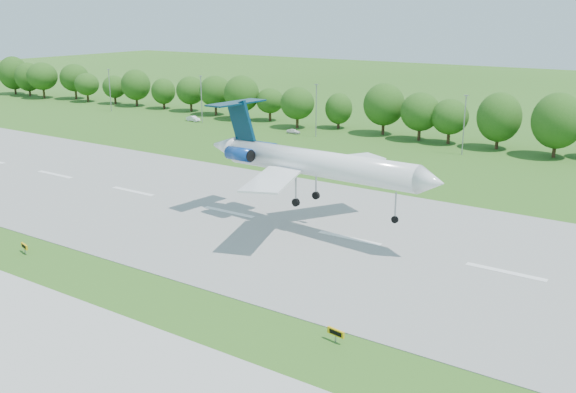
% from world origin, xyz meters
% --- Properties ---
extents(ground, '(600.00, 600.00, 0.00)m').
position_xyz_m(ground, '(0.00, 0.00, 0.00)').
color(ground, '#275516').
rests_on(ground, ground).
extents(runway, '(400.00, 45.00, 0.08)m').
position_xyz_m(runway, '(0.00, 25.00, 0.04)').
color(runway, gray).
rests_on(runway, ground).
extents(tree_line, '(288.40, 8.40, 10.40)m').
position_xyz_m(tree_line, '(0.00, 92.00, 6.19)').
color(tree_line, '#382314').
rests_on(tree_line, ground).
extents(light_poles, '(175.90, 0.25, 12.19)m').
position_xyz_m(light_poles, '(-2.50, 82.00, 6.34)').
color(light_poles, gray).
rests_on(light_poles, ground).
extents(airliner, '(37.37, 27.10, 12.72)m').
position_xyz_m(airliner, '(13.30, 25.20, 9.44)').
color(airliner, white).
rests_on(airliner, ground).
extents(taxi_sign_centre, '(1.72, 0.65, 1.22)m').
position_xyz_m(taxi_sign_centre, '(-10.25, -1.57, 0.90)').
color(taxi_sign_centre, gray).
rests_on(taxi_sign_centre, ground).
extents(taxi_sign_right, '(1.80, 0.46, 1.26)m').
position_xyz_m(taxi_sign_right, '(31.92, 0.61, 0.93)').
color(taxi_sign_right, gray).
rests_on(taxi_sign_right, ground).
extents(service_vehicle_a, '(4.34, 1.98, 1.38)m').
position_xyz_m(service_vehicle_a, '(-58.39, 82.25, 0.69)').
color(service_vehicle_a, silver).
rests_on(service_vehicle_a, ground).
extents(service_vehicle_b, '(3.42, 1.58, 1.13)m').
position_xyz_m(service_vehicle_b, '(-26.51, 82.37, 0.57)').
color(service_vehicle_b, silver).
rests_on(service_vehicle_b, ground).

